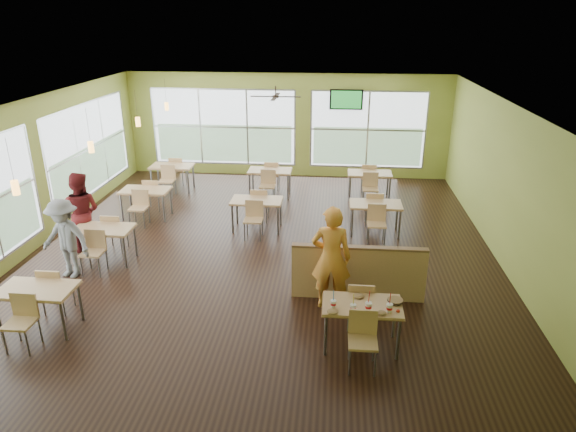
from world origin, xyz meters
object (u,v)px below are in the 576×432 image
object	(u,v)px
half_wall_divider	(358,273)
food_basket	(395,301)
man_plaid	(331,258)
main_table	(362,311)

from	to	relation	value
half_wall_divider	food_basket	bearing A→B (deg)	-69.91
half_wall_divider	man_plaid	bearing A→B (deg)	-147.37
main_table	half_wall_divider	distance (m)	1.45
half_wall_divider	man_plaid	world-z (taller)	man_plaid
main_table	half_wall_divider	world-z (taller)	half_wall_divider
food_basket	half_wall_divider	bearing A→B (deg)	110.09
man_plaid	half_wall_divider	bearing A→B (deg)	-145.66
main_table	food_basket	xyz separation A→B (m)	(0.50, 0.08, 0.15)
man_plaid	food_basket	size ratio (longest dim) A/B	7.67
main_table	food_basket	world-z (taller)	main_table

